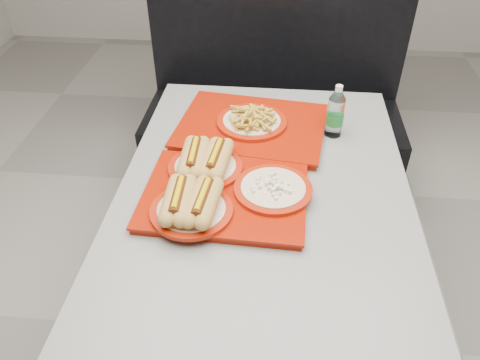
# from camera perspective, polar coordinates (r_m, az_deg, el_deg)

# --- Properties ---
(ground) EXTENTS (6.00, 6.00, 0.00)m
(ground) POSITION_cam_1_polar(r_m,az_deg,el_deg) (1.99, 2.17, -18.61)
(ground) COLOR gray
(ground) RESTS_ON ground
(diner_table) EXTENTS (0.92, 1.42, 0.75)m
(diner_table) POSITION_cam_1_polar(r_m,az_deg,el_deg) (1.53, 2.69, -6.63)
(diner_table) COLOR black
(diner_table) RESTS_ON ground
(booth_bench) EXTENTS (1.30, 0.57, 1.35)m
(booth_bench) POSITION_cam_1_polar(r_m,az_deg,el_deg) (2.52, 4.04, 8.12)
(booth_bench) COLOR black
(booth_bench) RESTS_ON ground
(tray_near) EXTENTS (0.51, 0.44, 0.11)m
(tray_near) POSITION_cam_1_polar(r_m,az_deg,el_deg) (1.39, -2.68, -0.95)
(tray_near) COLOR #8D1403
(tray_near) RESTS_ON diner_table
(tray_far) EXTENTS (0.56, 0.47, 0.10)m
(tray_far) POSITION_cam_1_polar(r_m,az_deg,el_deg) (1.70, 1.43, 6.90)
(tray_far) COLOR #8D1403
(tray_far) RESTS_ON diner_table
(water_bottle) EXTENTS (0.06, 0.06, 0.19)m
(water_bottle) POSITION_cam_1_polar(r_m,az_deg,el_deg) (1.69, 11.55, 7.89)
(water_bottle) COLOR silver
(water_bottle) RESTS_ON diner_table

